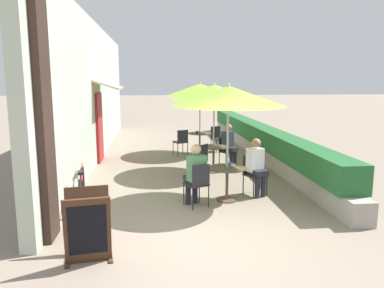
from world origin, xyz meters
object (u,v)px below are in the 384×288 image
object	(u,v)px
patio_table_mid	(213,153)
patio_table_far	(200,138)
coffee_cup_near	(230,164)
cafe_chair_mid_left	(200,158)
patio_table_near	(227,176)
patio_umbrella_far	(200,90)
cafe_chair_near_left	(198,182)
cafe_chair_far_right	(181,140)
seated_patron_near_left	(195,172)
patio_umbrella_near	(228,96)
cafe_chair_mid_right	(226,149)
coffee_cup_far	(197,132)
patio_umbrella_mid	(214,92)
cafe_chair_far_left	(217,137)
cafe_chair_near_right	(253,171)
seated_patron_near_right	(257,165)
bicycle_leaning	(82,187)
seated_patron_mid_right	(229,144)

from	to	relation	value
patio_table_mid	patio_table_far	bearing A→B (deg)	91.06
coffee_cup_near	cafe_chair_mid_left	distance (m)	1.86
patio_table_near	patio_umbrella_far	world-z (taller)	patio_umbrella_far
cafe_chair_near_left	cafe_chair_mid_left	bearing A→B (deg)	58.76
coffee_cup_near	cafe_chair_far_right	distance (m)	4.74
seated_patron_near_left	patio_umbrella_near	bearing A→B (deg)	-2.74
patio_table_near	cafe_chair_mid_right	world-z (taller)	cafe_chair_mid_right
patio_table_mid	cafe_chair_mid_left	size ratio (longest dim) A/B	0.92
patio_table_near	patio_table_mid	size ratio (longest dim) A/B	1.00
seated_patron_near_left	cafe_chair_mid_left	size ratio (longest dim) A/B	1.44
patio_umbrella_far	coffee_cup_far	size ratio (longest dim) A/B	26.74
coffee_cup_far	patio_umbrella_mid	bearing A→B (deg)	-86.41
coffee_cup_far	patio_table_near	bearing A→B (deg)	-89.54
coffee_cup_near	patio_table_far	world-z (taller)	coffee_cup_near
patio_umbrella_near	cafe_chair_mid_left	distance (m)	2.54
cafe_chair_mid_left	patio_umbrella_far	xyz separation A→B (m)	(0.41, 3.23, 1.64)
cafe_chair_far_left	cafe_chair_near_right	bearing A→B (deg)	67.30
seated_patron_near_right	cafe_chair_far_left	world-z (taller)	seated_patron_near_right
cafe_chair_far_left	coffee_cup_far	bearing A→B (deg)	10.32
patio_table_near	cafe_chair_near_right	world-z (taller)	cafe_chair_near_right
patio_table_far	coffee_cup_near	bearing A→B (deg)	-89.98
patio_table_near	coffee_cup_near	size ratio (longest dim) A/B	8.85
cafe_chair_near_left	seated_patron_near_left	world-z (taller)	seated_patron_near_left
seated_patron_near_left	patio_umbrella_mid	size ratio (longest dim) A/B	0.52
seated_patron_near_right	coffee_cup_near	xyz separation A→B (m)	(-0.62, -0.16, 0.06)
cafe_chair_near_right	patio_umbrella_mid	distance (m)	2.74
cafe_chair_near_left	patio_umbrella_mid	distance (m)	3.38
cafe_chair_mid_right	patio_table_far	world-z (taller)	cafe_chair_mid_right
patio_umbrella_near	bicycle_leaning	world-z (taller)	patio_umbrella_near
cafe_chair_far_left	bicycle_leaning	xyz separation A→B (m)	(-3.68, -5.39, -0.18)
cafe_chair_near_left	cafe_chair_far_left	distance (m)	6.01
cafe_chair_near_right	seated_patron_mid_right	bearing A→B (deg)	-113.59
patio_table_near	coffee_cup_far	distance (m)	5.01
patio_umbrella_far	bicycle_leaning	world-z (taller)	patio_umbrella_far
cafe_chair_far_right	patio_table_mid	bearing A→B (deg)	-94.77
cafe_chair_mid_right	patio_umbrella_far	world-z (taller)	patio_umbrella_far
patio_umbrella_near	cafe_chair_near_left	distance (m)	1.80
seated_patron_near_right	patio_table_far	world-z (taller)	seated_patron_near_right
patio_umbrella_near	cafe_chair_mid_right	bearing A→B (deg)	79.46
patio_table_near	bicycle_leaning	xyz separation A→B (m)	(-2.95, 0.10, -0.17)
seated_patron_near_right	patio_umbrella_mid	size ratio (longest dim) A/B	0.52
seated_patron_near_left	bicycle_leaning	bearing A→B (deg)	147.55
patio_table_near	coffee_cup_near	bearing A→B (deg)	54.47
cafe_chair_near_right	coffee_cup_far	xyz separation A→B (m)	(-0.69, 4.64, 0.23)
cafe_chair_near_left	patio_table_mid	bearing A→B (deg)	51.54
seated_patron_near_left	patio_umbrella_mid	bearing A→B (deg)	50.16
patio_umbrella_near	patio_umbrella_mid	size ratio (longest dim) A/B	1.00
cafe_chair_far_left	patio_table_mid	bearing A→B (deg)	56.70
patio_umbrella_near	cafe_chair_far_right	size ratio (longest dim) A/B	2.77
cafe_chair_near_right	cafe_chair_far_left	distance (m)	5.12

